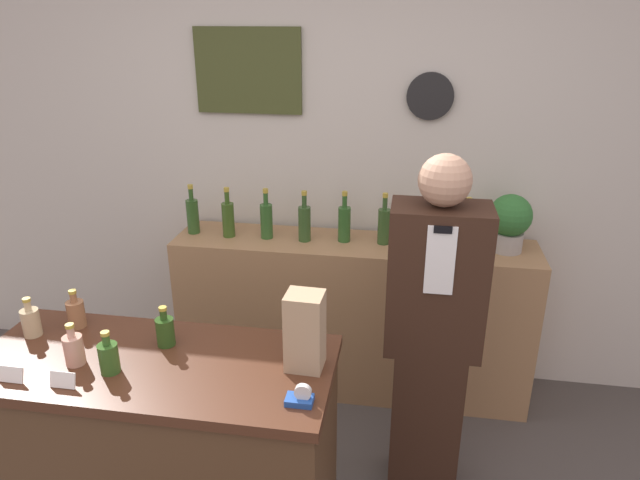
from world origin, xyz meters
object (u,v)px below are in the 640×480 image
object	(u,v)px
paper_bag	(305,331)
tape_dispenser	(301,397)
potted_plant	(510,220)
shopkeeper	(432,336)

from	to	relation	value
paper_bag	tape_dispenser	xyz separation A→B (m)	(0.02, -0.21, -0.12)
potted_plant	tape_dispenser	distance (m)	1.70
paper_bag	tape_dispenser	world-z (taller)	paper_bag
shopkeeper	paper_bag	world-z (taller)	shopkeeper
potted_plant	paper_bag	bearing A→B (deg)	-124.44
potted_plant	paper_bag	world-z (taller)	potted_plant
shopkeeper	paper_bag	distance (m)	0.76
potted_plant	shopkeeper	bearing A→B (deg)	-118.29
shopkeeper	potted_plant	xyz separation A→B (m)	(0.40, 0.74, 0.30)
shopkeeper	paper_bag	size ratio (longest dim) A/B	5.64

